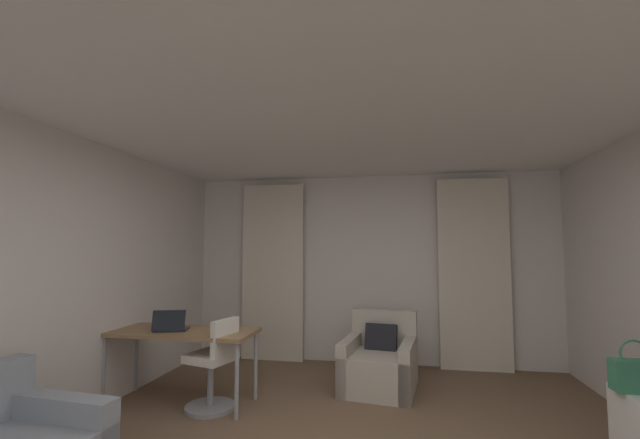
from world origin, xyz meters
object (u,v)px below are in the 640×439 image
laptop (171,326)px  handbag_primary (635,375)px  armchair (380,363)px  desk (183,336)px  desk_chair (214,369)px

laptop → handbag_primary: (3.93, -0.48, -0.12)m
armchair → laptop: bearing=-157.0°
armchair → desk: armchair is taller
desk_chair → handbag_primary: size_ratio=2.39×
desk → desk_chair: 0.49m
desk_chair → laptop: 0.63m
handbag_primary → armchair: bearing=143.9°
desk → handbag_primary: 3.87m
handbag_primary → desk_chair: bearing=172.6°
desk → desk_chair: bearing=-13.8°
armchair → handbag_primary: (1.86, -1.36, 0.39)m
armchair → laptop: 2.30m
desk_chair → laptop: bearing=176.3°
laptop → handbag_primary: 3.97m
armchair → desk: size_ratio=0.65×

